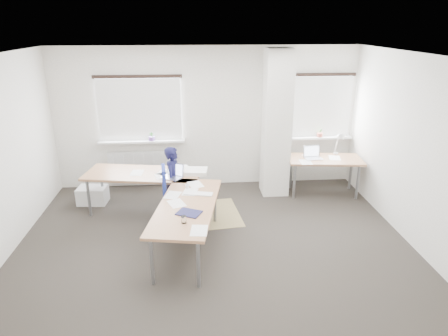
{
  "coord_description": "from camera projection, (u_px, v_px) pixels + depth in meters",
  "views": [
    {
      "loc": [
        -0.28,
        -5.31,
        3.22
      ],
      "look_at": [
        0.22,
        0.9,
        0.92
      ],
      "focal_mm": 32.0,
      "sensor_mm": 36.0,
      "label": 1
    }
  ],
  "objects": [
    {
      "name": "desk_main",
      "position": [
        166.0,
        189.0,
        6.38
      ],
      "size": [
        2.4,
        2.98,
        0.96
      ],
      "rotation": [
        0.0,
        0.0,
        -0.17
      ],
      "color": "#9C6443",
      "rests_on": "ground"
    },
    {
      "name": "task_chair",
      "position": [
        177.0,
        209.0,
        6.64
      ],
      "size": [
        0.56,
        0.56,
        1.03
      ],
      "rotation": [
        0.0,
        0.0,
        0.09
      ],
      "color": "navy",
      "rests_on": "ground"
    },
    {
      "name": "desk_side",
      "position": [
        325.0,
        160.0,
        7.72
      ],
      "size": [
        1.47,
        0.85,
        1.22
      ],
      "rotation": [
        0.0,
        0.0,
        -0.11
      ],
      "color": "#9C6443",
      "rests_on": "ground"
    },
    {
      "name": "person",
      "position": [
        174.0,
        181.0,
        6.91
      ],
      "size": [
        0.42,
        0.52,
        1.23
      ],
      "primitive_type": "imported",
      "rotation": [
        0.0,
        0.0,
        1.26
      ],
      "color": "black",
      "rests_on": "ground"
    },
    {
      "name": "ground",
      "position": [
        214.0,
        245.0,
        6.1
      ],
      "size": [
        6.0,
        6.0,
        0.0
      ],
      "primitive_type": "plane",
      "color": "black",
      "rests_on": "ground"
    },
    {
      "name": "white_crate",
      "position": [
        93.0,
        195.0,
        7.47
      ],
      "size": [
        0.55,
        0.41,
        0.31
      ],
      "primitive_type": "cube",
      "rotation": [
        0.0,
        0.0,
        -0.09
      ],
      "color": "white",
      "rests_on": "ground"
    },
    {
      "name": "room_shell",
      "position": [
        224.0,
        126.0,
        5.94
      ],
      "size": [
        6.04,
        5.04,
        2.82
      ],
      "color": "beige",
      "rests_on": "ground"
    },
    {
      "name": "floor_mat",
      "position": [
        200.0,
        215.0,
        7.05
      ],
      "size": [
        1.49,
        1.31,
        0.01
      ],
      "primitive_type": "cube",
      "rotation": [
        0.0,
        0.0,
        0.11
      ],
      "color": "olive",
      "rests_on": "ground"
    }
  ]
}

